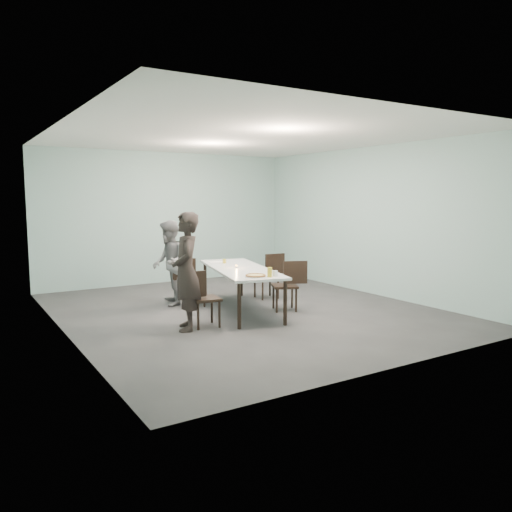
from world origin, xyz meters
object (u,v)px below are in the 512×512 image
table (240,271)px  beer_glass (270,272)px  pizza (256,276)px  amber_tumbler (224,261)px  tealight (236,267)px  water_tumbler (275,273)px  chair_far_left (191,278)px  chair_near_left (200,295)px  chair_far_right (270,273)px  diner_far (169,263)px  side_plate (255,273)px  chair_near_right (289,282)px  diner_near (186,271)px

table → beer_glass: beer_glass is taller
pizza → amber_tumbler: bearing=78.2°
tealight → water_tumbler: bearing=-87.0°
chair_far_left → chair_near_left: bearing=-82.6°
chair_far_left → chair_far_right: (1.62, -0.19, 0.00)m
diner_far → amber_tumbler: 1.02m
table → side_plate: 0.65m
beer_glass → side_plate: bearing=88.0°
chair_near_right → diner_near: bearing=30.8°
chair_far_left → table: bearing=-28.4°
table → chair_near_left: chair_near_left is taller
chair_far_right → water_tumbler: bearing=64.3°
pizza → chair_far_right: bearing=50.3°
diner_far → side_plate: diner_far is taller
diner_far → pizza: (0.60, -2.04, -0.01)m
side_plate → diner_far: bearing=114.9°
chair_near_left → water_tumbler: 1.21m
beer_glass → water_tumbler: 0.11m
side_plate → beer_glass: size_ratio=1.20×
chair_far_left → chair_near_right: same height
water_tumbler → tealight: water_tumbler is taller
table → chair_far_left: 1.03m
chair_near_right → table: bearing=-8.2°
chair_far_left → beer_glass: (0.46, -1.93, 0.32)m
chair_far_left → amber_tumbler: bearing=14.9°
chair_near_left → pizza: 0.91m
chair_near_left → pizza: size_ratio=2.56×
diner_near → tealight: bearing=139.8°
beer_glass → tealight: (0.05, 1.13, -0.05)m
diner_near → pizza: bearing=95.2°
beer_glass → water_tumbler: bearing=6.1°
chair_far_right → pizza: 2.11m
amber_tumbler → pizza: bearing=-101.8°
chair_near_right → chair_far_right: 1.14m
tealight → diner_near: bearing=-150.2°
diner_near → amber_tumbler: 1.97m
pizza → beer_glass: bearing=-36.2°
diner_near → water_tumbler: diner_near is taller
chair_near_right → diner_far: 2.24m
chair_near_right → tealight: size_ratio=15.54×
diner_far → amber_tumbler: size_ratio=19.53×
chair_near_right → water_tumbler: 1.01m
water_tumbler → tealight: (-0.06, 1.12, -0.02)m
chair_near_left → water_tumbler: chair_near_left is taller
chair_far_right → water_tumbler: chair_far_right is taller
table → side_plate: (-0.10, -0.64, 0.06)m
chair_near_right → diner_near: size_ratio=0.49×
side_plate → amber_tumbler: bearing=83.3°
diner_far → chair_far_right: bearing=96.0°
chair_near_left → chair_far_right: size_ratio=1.00×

